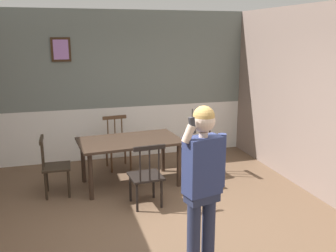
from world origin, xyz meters
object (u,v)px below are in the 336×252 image
(person_figure, at_px, (203,178))
(dining_table, at_px, (130,145))
(chair_opposite_corner, at_px, (54,166))
(chair_by_doorway, at_px, (146,175))
(chair_at_table_head, at_px, (197,149))
(chair_near_window, at_px, (118,143))

(person_figure, bearing_deg, dining_table, -96.20)
(chair_opposite_corner, xyz_separation_m, person_figure, (1.49, -2.33, 0.54))
(chair_by_doorway, xyz_separation_m, chair_at_table_head, (1.12, 0.96, 0.01))
(dining_table, xyz_separation_m, chair_near_window, (-0.07, 0.85, -0.21))
(chair_near_window, bearing_deg, chair_opposite_corner, 34.11)
(chair_by_doorway, bearing_deg, dining_table, 90.64)
(chair_by_doorway, xyz_separation_m, chair_opposite_corner, (-1.26, 0.75, 0.00))
(chair_at_table_head, distance_m, person_figure, 2.74)
(chair_opposite_corner, height_order, person_figure, person_figure)
(dining_table, distance_m, chair_opposite_corner, 1.21)
(chair_by_doorway, bearing_deg, person_figure, -85.91)
(dining_table, height_order, chair_by_doorway, chair_by_doorway)
(chair_by_doorway, relative_size, chair_at_table_head, 0.94)
(chair_at_table_head, height_order, chair_opposite_corner, chair_at_table_head)
(chair_near_window, relative_size, person_figure, 0.54)
(chair_near_window, distance_m, chair_by_doorway, 1.71)
(chair_near_window, relative_size, chair_by_doorway, 1.00)
(chair_opposite_corner, bearing_deg, dining_table, 96.02)
(chair_near_window, height_order, person_figure, person_figure)
(chair_at_table_head, xyz_separation_m, person_figure, (-0.89, -2.54, 0.53))
(chair_at_table_head, bearing_deg, chair_opposite_corner, 87.24)
(chair_at_table_head, relative_size, chair_opposite_corner, 1.09)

